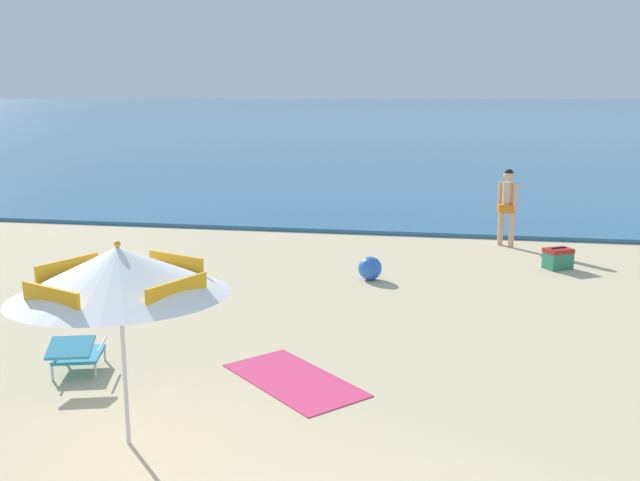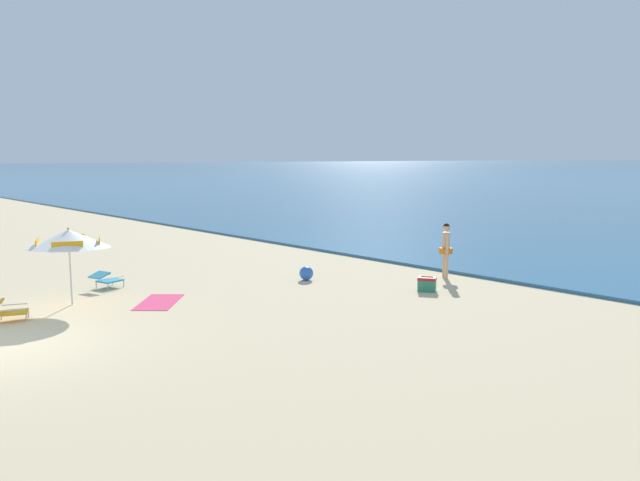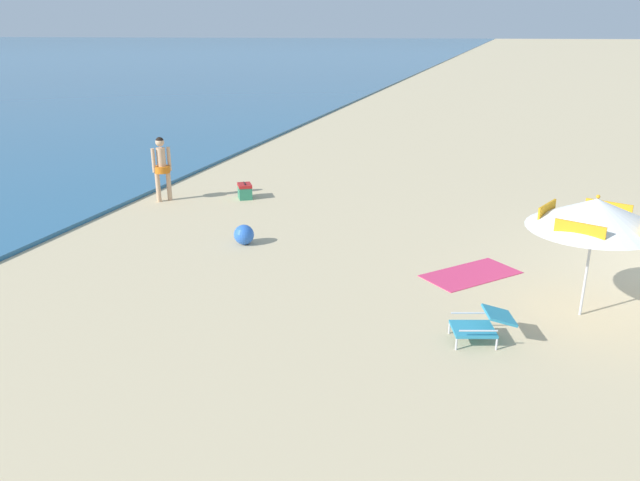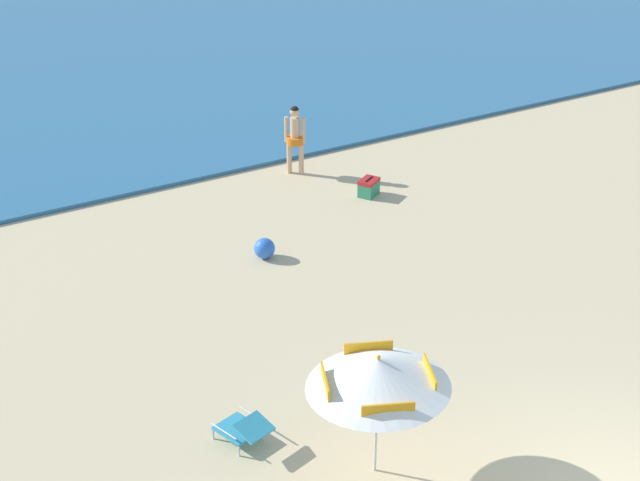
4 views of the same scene
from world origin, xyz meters
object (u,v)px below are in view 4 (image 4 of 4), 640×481
object	(u,v)px
beach_umbrella_striped_main	(378,373)
lounge_chair_beside_umbrella	(244,428)
beach_towel	(379,382)
beach_ball	(264,248)
person_standing_near_shore	(295,135)
cooler_box	(369,187)

from	to	relation	value
beach_umbrella_striped_main	lounge_chair_beside_umbrella	bearing A→B (deg)	132.64
beach_towel	beach_umbrella_striped_main	bearing A→B (deg)	-124.68
beach_umbrella_striped_main	beach_ball	bearing A→B (deg)	76.44
person_standing_near_shore	cooler_box	xyz separation A→B (m)	(0.84, -1.96, -0.78)
lounge_chair_beside_umbrella	person_standing_near_shore	world-z (taller)	person_standing_near_shore
beach_umbrella_striped_main	cooler_box	size ratio (longest dim) A/B	4.70
beach_umbrella_striped_main	beach_towel	size ratio (longest dim) A/B	1.58
lounge_chair_beside_umbrella	beach_ball	xyz separation A→B (m)	(2.92, 5.01, -0.06)
beach_ball	beach_towel	xyz separation A→B (m)	(-0.34, -4.72, -0.21)
beach_umbrella_striped_main	beach_ball	xyz separation A→B (m)	(1.56, 6.49, -1.48)
beach_umbrella_striped_main	person_standing_near_shore	xyz separation A→B (m)	(4.17, 9.92, -0.71)
lounge_chair_beside_umbrella	cooler_box	size ratio (longest dim) A/B	1.61
lounge_chair_beside_umbrella	beach_ball	distance (m)	5.80
lounge_chair_beside_umbrella	person_standing_near_shore	bearing A→B (deg)	56.81
beach_towel	beach_ball	bearing A→B (deg)	85.86
lounge_chair_beside_umbrella	beach_towel	size ratio (longest dim) A/B	0.54
lounge_chair_beside_umbrella	cooler_box	world-z (taller)	lounge_chair_beside_umbrella
beach_ball	beach_towel	bearing A→B (deg)	-94.14
beach_ball	person_standing_near_shore	bearing A→B (deg)	52.88
beach_umbrella_striped_main	beach_ball	size ratio (longest dim) A/B	6.64
cooler_box	beach_ball	size ratio (longest dim) A/B	1.41
cooler_box	person_standing_near_shore	bearing A→B (deg)	113.18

